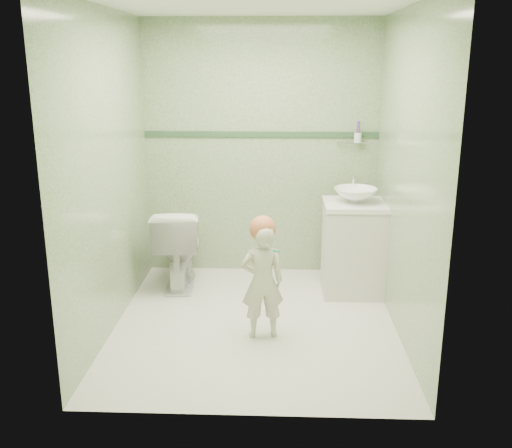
{
  "coord_description": "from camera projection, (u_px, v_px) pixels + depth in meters",
  "views": [
    {
      "loc": [
        0.18,
        -4.24,
        2.02
      ],
      "look_at": [
        0.0,
        0.15,
        0.78
      ],
      "focal_mm": 40.83,
      "sensor_mm": 36.0,
      "label": 1
    }
  ],
  "objects": [
    {
      "name": "toilet",
      "position": [
        178.0,
        247.0,
        5.33
      ],
      "size": [
        0.47,
        0.76,
        0.75
      ],
      "primitive_type": "imported",
      "rotation": [
        0.0,
        0.0,
        3.21
      ],
      "color": "white",
      "rests_on": "ground"
    },
    {
      "name": "ground",
      "position": [
        255.0,
        323.0,
        4.63
      ],
      "size": [
        2.5,
        2.5,
        0.0
      ],
      "primitive_type": "plane",
      "color": "silver",
      "rests_on": "ground"
    },
    {
      "name": "hair_cap",
      "position": [
        263.0,
        229.0,
        4.22
      ],
      "size": [
        0.19,
        0.19,
        0.19
      ],
      "primitive_type": "sphere",
      "color": "#BD673F",
      "rests_on": "toddler"
    },
    {
      "name": "faucet",
      "position": [
        353.0,
        182.0,
        5.19
      ],
      "size": [
        0.03,
        0.13,
        0.18
      ],
      "color": "silver",
      "rests_on": "counter"
    },
    {
      "name": "toddler",
      "position": [
        262.0,
        282.0,
        4.31
      ],
      "size": [
        0.35,
        0.26,
        0.88
      ],
      "primitive_type": "imported",
      "rotation": [
        0.0,
        0.0,
        3.31
      ],
      "color": "beige",
      "rests_on": "ground"
    },
    {
      "name": "vanity",
      "position": [
        353.0,
        249.0,
        5.17
      ],
      "size": [
        0.52,
        0.5,
        0.8
      ],
      "primitive_type": "cube",
      "color": "beige",
      "rests_on": "ground"
    },
    {
      "name": "cup_holder",
      "position": [
        357.0,
        137.0,
        5.37
      ],
      "size": [
        0.26,
        0.07,
        0.21
      ],
      "color": "silver",
      "rests_on": "room_shell"
    },
    {
      "name": "room_shell",
      "position": [
        255.0,
        175.0,
        4.31
      ],
      "size": [
        2.5,
        2.54,
        2.4
      ],
      "color": "gray",
      "rests_on": "ground"
    },
    {
      "name": "basin",
      "position": [
        355.0,
        195.0,
        5.03
      ],
      "size": [
        0.37,
        0.37,
        0.13
      ],
      "primitive_type": "imported",
      "color": "white",
      "rests_on": "counter"
    },
    {
      "name": "counter",
      "position": [
        355.0,
        205.0,
        5.05
      ],
      "size": [
        0.54,
        0.52,
        0.04
      ],
      "primitive_type": "cube",
      "color": "white",
      "rests_on": "vanity"
    },
    {
      "name": "trim_stripe",
      "position": [
        261.0,
        134.0,
        5.46
      ],
      "size": [
        2.2,
        0.02,
        0.05
      ],
      "primitive_type": "cube",
      "color": "#2E4E31",
      "rests_on": "room_shell"
    },
    {
      "name": "teal_toothbrush",
      "position": [
        275.0,
        251.0,
        4.12
      ],
      "size": [
        0.11,
        0.14,
        0.08
      ],
      "color": "#059B69",
      "rests_on": "toddler"
    }
  ]
}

